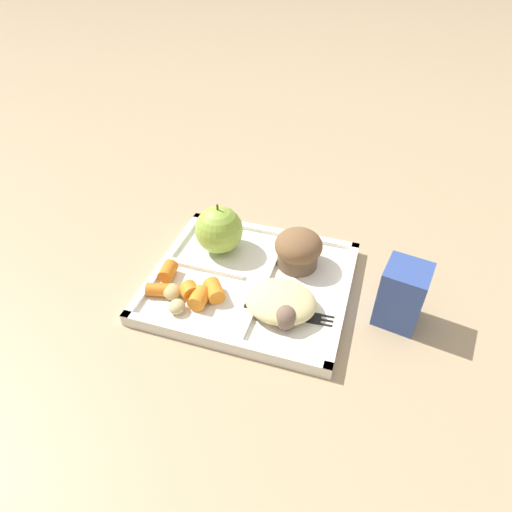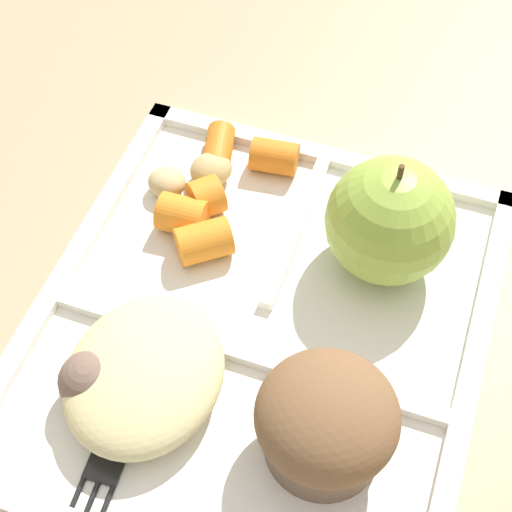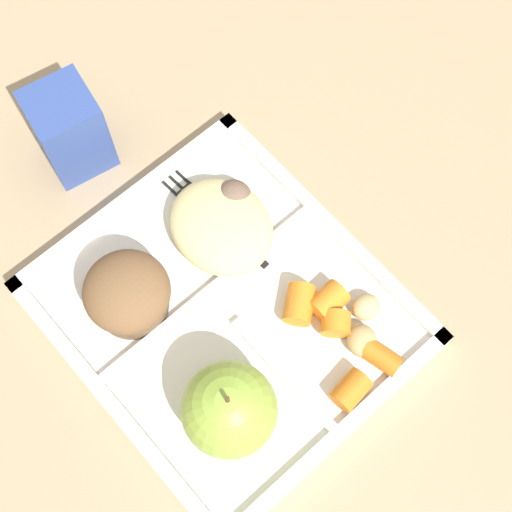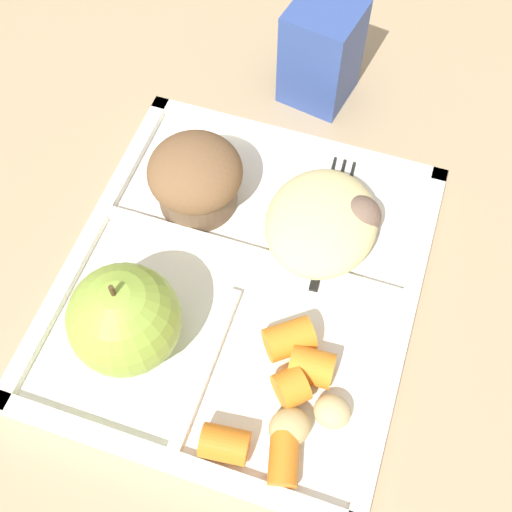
% 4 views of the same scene
% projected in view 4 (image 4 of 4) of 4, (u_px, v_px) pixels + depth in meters
% --- Properties ---
extents(ground, '(6.00, 6.00, 0.00)m').
position_uv_depth(ground, '(241.00, 288.00, 0.54)').
color(ground, tan).
extents(lunch_tray, '(0.32, 0.28, 0.02)m').
position_uv_depth(lunch_tray, '(241.00, 284.00, 0.54)').
color(lunch_tray, white).
rests_on(lunch_tray, ground).
extents(green_apple, '(0.08, 0.08, 0.09)m').
position_uv_depth(green_apple, '(124.00, 320.00, 0.47)').
color(green_apple, '#93B742').
rests_on(green_apple, lunch_tray).
extents(bran_muffin, '(0.08, 0.08, 0.07)m').
position_uv_depth(bran_muffin, '(196.00, 178.00, 0.54)').
color(bran_muffin, brown).
rests_on(bran_muffin, lunch_tray).
extents(carrot_slice_center, '(0.03, 0.03, 0.03)m').
position_uv_depth(carrot_slice_center, '(312.00, 366.00, 0.48)').
color(carrot_slice_center, orange).
rests_on(carrot_slice_center, lunch_tray).
extents(carrot_slice_small, '(0.04, 0.03, 0.02)m').
position_uv_depth(carrot_slice_small, '(284.00, 460.00, 0.45)').
color(carrot_slice_small, orange).
rests_on(carrot_slice_small, lunch_tray).
extents(carrot_slice_diagonal, '(0.03, 0.04, 0.02)m').
position_uv_depth(carrot_slice_diagonal, '(225.00, 444.00, 0.45)').
color(carrot_slice_diagonal, orange).
rests_on(carrot_slice_diagonal, lunch_tray).
extents(carrot_slice_back, '(0.03, 0.03, 0.03)m').
position_uv_depth(carrot_slice_back, '(291.00, 387.00, 0.47)').
color(carrot_slice_back, orange).
rests_on(carrot_slice_back, lunch_tray).
extents(carrot_slice_tilted, '(0.04, 0.04, 0.03)m').
position_uv_depth(carrot_slice_tilted, '(289.00, 339.00, 0.49)').
color(carrot_slice_tilted, orange).
rests_on(carrot_slice_tilted, lunch_tray).
extents(potato_chunk_corner, '(0.03, 0.03, 0.02)m').
position_uv_depth(potato_chunk_corner, '(332.00, 412.00, 0.47)').
color(potato_chunk_corner, tan).
rests_on(potato_chunk_corner, lunch_tray).
extents(potato_chunk_large, '(0.04, 0.04, 0.02)m').
position_uv_depth(potato_chunk_large, '(290.00, 427.00, 0.46)').
color(potato_chunk_large, tan).
rests_on(potato_chunk_large, lunch_tray).
extents(egg_noodle_pile, '(0.11, 0.09, 0.04)m').
position_uv_depth(egg_noodle_pile, '(321.00, 222.00, 0.54)').
color(egg_noodle_pile, beige).
rests_on(egg_noodle_pile, lunch_tray).
extents(meatball_back, '(0.03, 0.03, 0.03)m').
position_uv_depth(meatball_back, '(307.00, 226.00, 0.54)').
color(meatball_back, brown).
rests_on(meatball_back, lunch_tray).
extents(meatball_front, '(0.04, 0.04, 0.04)m').
position_uv_depth(meatball_front, '(359.00, 217.00, 0.54)').
color(meatball_front, '#755B4C').
rests_on(meatball_front, lunch_tray).
extents(plastic_fork, '(0.14, 0.02, 0.00)m').
position_uv_depth(plastic_fork, '(333.00, 207.00, 0.57)').
color(plastic_fork, black).
rests_on(plastic_fork, lunch_tray).
extents(milk_carton, '(0.07, 0.07, 0.10)m').
position_uv_depth(milk_carton, '(322.00, 53.00, 0.61)').
color(milk_carton, '#334C99').
rests_on(milk_carton, ground).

